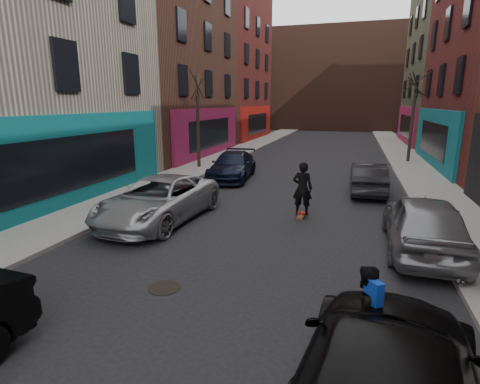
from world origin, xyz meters
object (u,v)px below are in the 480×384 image
Objects in this scene: tree_right_far at (413,108)px; manhole at (164,288)px; skateboard at (301,216)px; pedestrian at (364,311)px; parked_left_far at (159,200)px; parked_right_far at (424,223)px; skateboarder at (302,188)px; tree_left_far at (198,112)px; parked_left_end at (232,166)px; parked_right_end at (368,178)px.

tree_right_far reaches higher than manhole.
pedestrian is (1.91, -7.08, 0.71)m from skateboard.
parked_right_far is at bearing 0.86° from parked_left_far.
pedestrian is (1.91, -7.08, -0.26)m from skateboarder.
tree_left_far reaches higher than pedestrian.
skateboarder is 6.49m from manhole.
pedestrian reaches higher than skateboard.
manhole is at bearing -108.00° from skateboard.
tree_left_far reaches higher than manhole.
skateboarder is 1.23× the size of pedestrian.
skateboard is 6.41m from manhole.
tree_right_far reaches higher than parked_left_end.
tree_left_far reaches higher than parked_left_far.
parked_left_end reaches higher than manhole.
tree_left_far is 8.12× the size of skateboard.
parked_left_far is 8.35m from pedestrian.
pedestrian is at bearing -58.74° from tree_left_far.
skateboard is 0.53× the size of pedestrian.
parked_right_end is at bearing -20.79° from tree_left_far.
parked_left_far is 6.63× the size of skateboard.
manhole is at bearing -50.27° from pedestrian.
skateboarder is (4.38, -5.68, 0.33)m from parked_left_end.
pedestrian is at bearing -98.59° from tree_right_far.
parked_left_far is 9.26m from parked_right_end.
manhole is (-4.05, 1.05, -0.76)m from pedestrian.
skateboarder is (4.56, 1.80, 0.29)m from parked_left_far.
tree_right_far is 1.66× the size of parked_right_end.
tree_left_far is 13.78m from tree_right_far.
tree_left_far is at bearing -154.18° from tree_right_far.
skateboard is at bearing -57.92° from parked_left_end.
manhole is at bearing 65.58° from parked_right_end.
tree_right_far is at bearing 35.90° from parked_left_end.
tree_left_far is 3.50× the size of skateboarder.
skateboarder reaches higher than manhole.
skateboarder reaches higher than parked_left_far.
parked_left_end is 5.98× the size of skateboard.
parked_right_far is (7.89, -7.84, 0.09)m from parked_left_end.
tree_left_far reaches higher than parked_left_end.
pedestrian is at bearing 106.62° from skateboarder.
parked_left_end is at bearing -43.90° from parked_right_far.
tree_right_far is 10.44m from parked_right_end.
skateboarder is (-3.51, 2.16, 0.24)m from parked_right_far.
parked_left_end is (-9.49, -8.39, -2.84)m from tree_right_far.
parked_left_far is at bearing -74.54° from tree_left_far.
parked_right_far reaches higher than parked_right_end.
tree_left_far is at bearing 108.84° from parked_left_far.
parked_right_far reaches higher than skateboard.
parked_left_far is at bearing -96.90° from parked_left_end.
pedestrian is (-1.60, -4.93, -0.02)m from parked_right_far.
manhole is (-7.25, -20.11, -3.52)m from tree_right_far.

